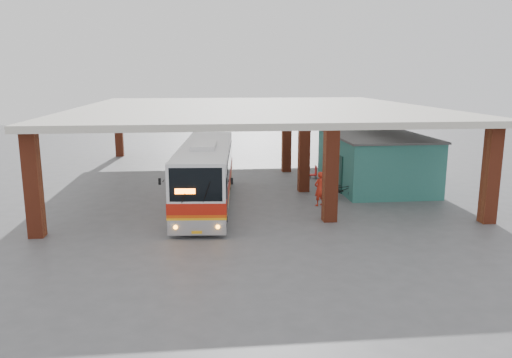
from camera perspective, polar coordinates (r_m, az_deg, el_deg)
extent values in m
plane|color=#515154|center=(25.42, 0.10, -3.07)|extent=(90.00, 90.00, 0.00)
cube|color=maroon|center=(22.57, 8.51, 0.57)|extent=(0.60, 0.60, 4.35)
cube|color=maroon|center=(28.33, 5.50, 2.92)|extent=(0.60, 0.60, 4.35)
cube|color=maroon|center=(34.17, 3.51, 4.46)|extent=(0.60, 0.60, 4.35)
cube|color=maroon|center=(21.99, -24.12, -0.64)|extent=(0.60, 0.60, 4.35)
cube|color=maroon|center=(42.22, -15.43, 5.46)|extent=(0.60, 0.60, 4.35)
cube|color=maroon|center=(24.39, 25.25, 0.40)|extent=(0.60, 0.60, 4.35)
cube|color=maroon|center=(43.52, 10.94, 5.85)|extent=(0.60, 0.60, 4.35)
cube|color=beige|center=(31.15, -0.26, 8.07)|extent=(21.00, 23.00, 0.30)
cube|color=#2C6E67|center=(30.59, 13.40, 2.02)|extent=(5.00, 8.00, 3.00)
cube|color=#4B4B4B|center=(30.37, 13.54, 4.91)|extent=(5.20, 8.20, 0.12)
cube|color=#163C34|center=(28.51, 9.56, 0.57)|extent=(0.08, 0.95, 2.10)
cube|color=black|center=(31.23, 8.15, 2.98)|extent=(0.08, 1.20, 1.00)
cube|color=black|center=(31.23, 8.10, 2.98)|extent=(0.04, 1.30, 1.10)
cube|color=silver|center=(25.40, -5.72, 1.00)|extent=(3.22, 11.43, 2.63)
cube|color=silver|center=(24.25, -5.94, 3.86)|extent=(1.34, 2.90, 0.24)
cube|color=#96969B|center=(20.41, -6.74, -5.39)|extent=(2.39, 0.56, 0.66)
cube|color=#AD180C|center=(25.50, -5.69, -0.14)|extent=(3.26, 11.43, 0.47)
cube|color=#D1450B|center=(25.57, -5.68, -0.79)|extent=(3.26, 11.43, 0.12)
cube|color=#F1A714|center=(25.59, -5.68, -1.03)|extent=(3.26, 11.43, 0.09)
cube|color=black|center=(19.84, -6.90, -0.64)|extent=(2.10, 0.26, 1.36)
cube|color=black|center=(26.17, -8.21, 2.30)|extent=(0.71, 8.44, 0.85)
cube|color=black|center=(26.00, -3.01, 2.34)|extent=(0.71, 8.44, 0.85)
cube|color=#FF5905|center=(19.88, -8.11, -1.40)|extent=(0.80, 0.11, 0.21)
sphere|color=orange|center=(20.31, -9.19, -5.47)|extent=(0.17, 0.17, 0.17)
sphere|color=orange|center=(20.15, -4.39, -5.48)|extent=(0.17, 0.17, 0.17)
cube|color=#F1A714|center=(20.27, -6.78, -6.07)|extent=(0.42, 0.06, 0.11)
cylinder|color=black|center=(21.98, -8.98, -4.32)|extent=(0.37, 0.96, 0.94)
cylinder|color=black|center=(21.81, -3.77, -4.33)|extent=(0.37, 0.96, 0.94)
cylinder|color=black|center=(28.96, -7.16, -0.36)|extent=(0.37, 0.96, 0.94)
cylinder|color=black|center=(28.83, -3.23, -0.34)|extent=(0.37, 0.96, 0.94)
cylinder|color=black|center=(30.15, -6.94, 0.13)|extent=(0.37, 0.96, 0.94)
cylinder|color=black|center=(30.03, -3.16, 0.15)|extent=(0.37, 0.96, 0.94)
imported|color=black|center=(27.07, 9.83, -1.19)|extent=(2.09, 1.39, 1.04)
imported|color=red|center=(25.45, 7.28, -1.11)|extent=(0.76, 0.68, 1.75)
cube|color=red|center=(32.25, 6.52, 0.49)|extent=(0.45, 0.45, 0.06)
cube|color=red|center=(32.23, 6.86, 0.98)|extent=(0.07, 0.44, 0.62)
cylinder|color=black|center=(32.07, 6.26, 0.18)|extent=(0.03, 0.03, 0.21)
cylinder|color=black|center=(32.14, 6.88, 0.19)|extent=(0.03, 0.03, 0.21)
cylinder|color=black|center=(32.42, 6.15, 0.31)|extent=(0.03, 0.03, 0.21)
cylinder|color=black|center=(32.48, 6.76, 0.32)|extent=(0.03, 0.03, 0.21)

